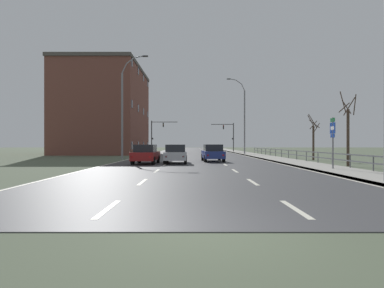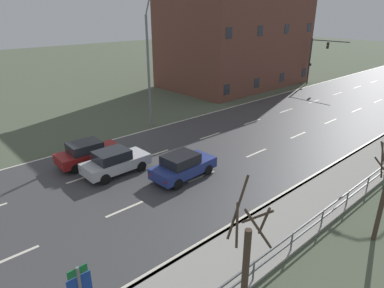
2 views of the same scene
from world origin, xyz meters
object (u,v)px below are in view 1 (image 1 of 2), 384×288
Objects in this scene: street_lamp_midground at (243,117)px; traffic_signal_left at (156,131)px; highway_sign at (332,137)px; car_mid_centre at (175,154)px; car_near_left at (212,153)px; street_lamp_foreground at (382,53)px; street_lamp_left_bank at (123,109)px; traffic_signal_right at (229,133)px; car_near_right at (145,154)px; brick_building at (105,111)px.

traffic_signal_left is (-14.42, 12.67, -1.59)m from street_lamp_midground.
highway_sign is 0.54× the size of traffic_signal_left.
car_mid_centre is (-9.00, -20.48, -4.73)m from street_lamp_midground.
street_lamp_midground is 2.71× the size of car_near_left.
street_lamp_foreground is 25.08m from street_lamp_left_bank.
traffic_signal_right is at bearing 7.95° from traffic_signal_left.
car_mid_centre is 2.46m from car_near_right.
traffic_signal_right is 14.24m from traffic_signal_left.
traffic_signal_right reaches higher than car_mid_centre.
car_near_right is at bearing -166.67° from car_mid_centre.
car_mid_centre is 4.23m from car_near_left.
traffic_signal_right is (14.51, 28.12, -1.62)m from street_lamp_left_bank.
traffic_signal_left is (-15.39, 39.86, 1.87)m from highway_sign.
street_lamp_left_bank is 1.83× the size of traffic_signal_left.
car_near_left is (8.66, -30.44, -3.14)m from traffic_signal_left.
brick_building reaches higher than car_mid_centre.
highway_sign is at bearing -88.24° from traffic_signal_right.
brick_building is at bearing 125.37° from highway_sign.
street_lamp_left_bank reaches higher than highway_sign.
street_lamp_foreground is at bearing -53.70° from street_lamp_left_bank.
highway_sign reaches higher than car_near_right.
car_mid_centre and car_near_left have the same top height.
car_mid_centre is 0.98× the size of car_near_left.
car_near_right is at bearing -152.86° from car_near_left.
street_lamp_foreground is 2.63× the size of car_mid_centre.
traffic_signal_right is (-0.32, 14.64, -1.82)m from street_lamp_midground.
street_lamp_left_bank reaches higher than street_lamp_foreground.
car_mid_centre is (5.83, -7.00, -4.53)m from street_lamp_left_bank.
brick_building is (-7.56, -7.53, 3.13)m from traffic_signal_left.
car_near_right is 0.23× the size of brick_building.
traffic_signal_left is at bearing 89.10° from street_lamp_left_bank.
car_mid_centre is at bearing -103.89° from traffic_signal_right.
street_lamp_left_bank reaches higher than traffic_signal_left.
car_mid_centre is at bearing -63.14° from brick_building.
traffic_signal_left is 1.44× the size of car_near_right.
traffic_signal_left is at bearing 111.11° from highway_sign.
traffic_signal_right is (-1.29, 41.83, 1.64)m from highway_sign.
car_mid_centre is at bearing -50.23° from street_lamp_left_bank.
street_lamp_foreground is 0.99× the size of street_lamp_left_bank.
street_lamp_foreground is 48.35m from traffic_signal_right.
street_lamp_left_bank is (-14.84, 20.21, 0.04)m from street_lamp_foreground.
street_lamp_foreground is 1.81× the size of traffic_signal_left.
traffic_signal_right is 1.37× the size of car_near_right.
traffic_signal_left is 0.33× the size of brick_building.
street_lamp_foreground is at bearing -45.89° from car_near_right.
car_near_left is at bearing -99.53° from traffic_signal_right.
street_lamp_left_bank is 2.62× the size of car_near_left.
street_lamp_foreground is 16.61m from car_mid_centre.
street_lamp_midground is at bearing -41.30° from traffic_signal_left.
highway_sign is at bearing -57.76° from car_near_left.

